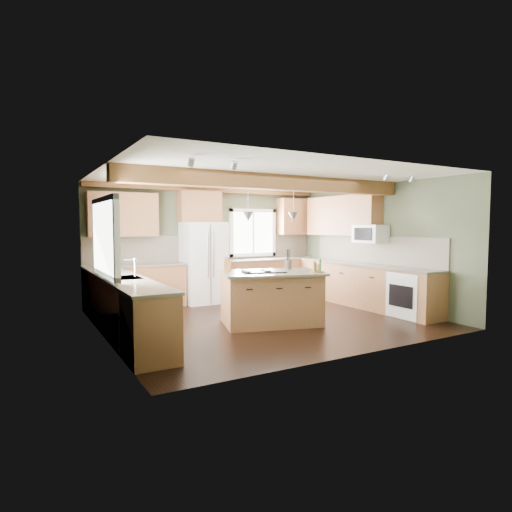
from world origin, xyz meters
TOP-DOWN VIEW (x-y plane):
  - floor at (0.00, 0.00)m, footprint 5.60×5.60m
  - ceiling at (0.00, 0.00)m, footprint 5.60×5.60m
  - wall_back at (0.00, 2.50)m, footprint 5.60×0.00m
  - wall_left at (-2.80, 0.00)m, footprint 0.00×5.00m
  - wall_right at (2.80, 0.00)m, footprint 0.00×5.00m
  - ceiling_beam at (0.00, -0.37)m, footprint 5.55×0.26m
  - soffit_trim at (0.00, 2.40)m, footprint 5.55×0.20m
  - backsplash_back at (0.00, 2.48)m, footprint 5.58×0.03m
  - backsplash_right at (2.78, 0.05)m, footprint 0.03×3.70m
  - base_cab_back_left at (-1.79, 2.20)m, footprint 2.02×0.60m
  - counter_back_left at (-1.79, 2.20)m, footprint 2.06×0.64m
  - base_cab_back_right at (1.49, 2.20)m, footprint 2.62×0.60m
  - counter_back_right at (1.49, 2.20)m, footprint 2.66×0.64m
  - base_cab_left at (-2.50, 0.05)m, footprint 0.60×3.70m
  - counter_left at (-2.50, 0.05)m, footprint 0.64×3.74m
  - base_cab_right at (2.50, 0.05)m, footprint 0.60×3.70m
  - counter_right at (2.50, 0.05)m, footprint 0.64×3.74m
  - upper_cab_back_left at (-1.99, 2.33)m, footprint 1.40×0.35m
  - upper_cab_over_fridge at (-0.30, 2.33)m, footprint 0.96×0.35m
  - upper_cab_right at (2.62, 0.90)m, footprint 0.35×2.20m
  - upper_cab_back_corner at (2.30, 2.33)m, footprint 0.90×0.35m
  - window_left at (-2.78, 0.05)m, footprint 0.04×1.60m
  - window_back at (1.15, 2.48)m, footprint 1.10×0.04m
  - sink at (-2.50, 0.05)m, footprint 0.50×0.65m
  - faucet at (-2.32, 0.05)m, footprint 0.02×0.02m
  - dishwasher at (-2.49, -1.25)m, footprint 0.60×0.60m
  - oven at (2.49, -1.25)m, footprint 0.60×0.72m
  - microwave at (2.58, -0.05)m, footprint 0.40×0.70m
  - pendant_left at (-0.46, -0.26)m, footprint 0.18×0.18m
  - pendant_right at (0.32, -0.49)m, footprint 0.18×0.18m
  - refrigerator at (-0.30, 2.12)m, footprint 0.90×0.74m
  - island at (-0.07, -0.37)m, footprint 1.84×1.40m
  - island_top at (-0.07, -0.37)m, footprint 1.97×1.54m
  - cooktop at (-0.20, -0.34)m, footprint 0.81×0.65m
  - knife_block at (-0.67, 0.13)m, footprint 0.15×0.14m
  - utensil_crock at (0.45, -0.14)m, footprint 0.17×0.17m
  - bottle_tray at (0.60, -0.82)m, footprint 0.31×0.31m

SIDE VIEW (x-z plane):
  - floor at x=0.00m, z-range 0.00..0.00m
  - dishwasher at x=-2.49m, z-range 0.01..0.85m
  - oven at x=2.49m, z-range 0.01..0.85m
  - base_cab_back_left at x=-1.79m, z-range 0.00..0.88m
  - base_cab_back_right at x=1.49m, z-range 0.00..0.88m
  - base_cab_left at x=-2.50m, z-range 0.00..0.88m
  - base_cab_right at x=2.50m, z-range 0.00..0.88m
  - island at x=-0.07m, z-range 0.00..0.88m
  - counter_back_left at x=-1.79m, z-range 0.88..0.92m
  - counter_back_right at x=1.49m, z-range 0.88..0.92m
  - counter_left at x=-2.50m, z-range 0.88..0.92m
  - counter_right at x=2.50m, z-range 0.88..0.92m
  - refrigerator at x=-0.30m, z-range 0.00..1.80m
  - island_top at x=-0.07m, z-range 0.88..0.92m
  - sink at x=-2.50m, z-range 0.89..0.92m
  - cooktop at x=-0.20m, z-range 0.92..0.94m
  - utensil_crock at x=0.45m, z-range 0.92..1.09m
  - knife_block at x=-0.67m, z-range 0.92..1.12m
  - bottle_tray at x=0.60m, z-range 0.92..1.14m
  - faucet at x=-2.32m, z-range 0.91..1.19m
  - backsplash_back at x=0.00m, z-range 0.92..1.50m
  - backsplash_right at x=2.78m, z-range 0.92..1.50m
  - wall_back at x=0.00m, z-range -1.50..4.10m
  - wall_left at x=-2.80m, z-range -1.20..3.80m
  - wall_right at x=2.80m, z-range -1.20..3.80m
  - window_back at x=1.15m, z-range 1.05..2.05m
  - window_left at x=-2.78m, z-range 1.02..2.08m
  - microwave at x=2.58m, z-range 1.36..1.74m
  - pendant_left at x=-0.46m, z-range 1.80..1.96m
  - pendant_right at x=0.32m, z-range 1.80..1.96m
  - upper_cab_back_left at x=-1.99m, z-range 1.50..2.40m
  - upper_cab_right at x=2.62m, z-range 1.50..2.40m
  - upper_cab_back_corner at x=2.30m, z-range 1.50..2.40m
  - upper_cab_over_fridge at x=-0.30m, z-range 1.80..2.50m
  - ceiling_beam at x=0.00m, z-range 2.34..2.60m
  - soffit_trim at x=0.00m, z-range 2.49..2.59m
  - ceiling at x=0.00m, z-range 2.60..2.60m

